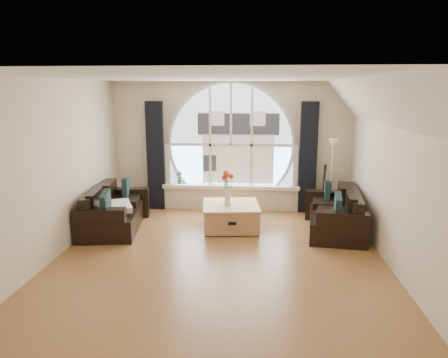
# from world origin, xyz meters

# --- Properties ---
(ground) EXTENTS (5.00, 5.50, 0.01)m
(ground) POSITION_xyz_m (0.00, 0.00, 0.00)
(ground) COLOR brown
(ground) RESTS_ON ground
(ceiling) EXTENTS (5.00, 5.50, 0.01)m
(ceiling) POSITION_xyz_m (0.00, 0.00, 2.70)
(ceiling) COLOR silver
(ceiling) RESTS_ON ground
(wall_back) EXTENTS (5.00, 0.01, 2.70)m
(wall_back) POSITION_xyz_m (0.00, 2.75, 1.35)
(wall_back) COLOR beige
(wall_back) RESTS_ON ground
(wall_front) EXTENTS (5.00, 0.01, 2.70)m
(wall_front) POSITION_xyz_m (0.00, -2.75, 1.35)
(wall_front) COLOR beige
(wall_front) RESTS_ON ground
(wall_left) EXTENTS (0.01, 5.50, 2.70)m
(wall_left) POSITION_xyz_m (-2.50, 0.00, 1.35)
(wall_left) COLOR beige
(wall_left) RESTS_ON ground
(wall_right) EXTENTS (0.01, 5.50, 2.70)m
(wall_right) POSITION_xyz_m (2.50, 0.00, 1.35)
(wall_right) COLOR beige
(wall_right) RESTS_ON ground
(attic_slope) EXTENTS (0.92, 5.50, 0.72)m
(attic_slope) POSITION_xyz_m (2.20, 0.00, 2.35)
(attic_slope) COLOR silver
(attic_slope) RESTS_ON ground
(arched_window) EXTENTS (2.60, 0.06, 2.15)m
(arched_window) POSITION_xyz_m (0.00, 2.72, 1.62)
(arched_window) COLOR silver
(arched_window) RESTS_ON wall_back
(window_sill) EXTENTS (2.90, 0.22, 0.08)m
(window_sill) POSITION_xyz_m (0.00, 2.65, 0.51)
(window_sill) COLOR white
(window_sill) RESTS_ON wall_back
(window_frame) EXTENTS (2.76, 0.08, 2.15)m
(window_frame) POSITION_xyz_m (0.00, 2.69, 1.62)
(window_frame) COLOR white
(window_frame) RESTS_ON wall_back
(neighbor_house) EXTENTS (1.70, 0.02, 1.50)m
(neighbor_house) POSITION_xyz_m (0.15, 2.71, 1.50)
(neighbor_house) COLOR silver
(neighbor_house) RESTS_ON wall_back
(curtain_left) EXTENTS (0.35, 0.12, 2.30)m
(curtain_left) POSITION_xyz_m (-1.60, 2.63, 1.15)
(curtain_left) COLOR black
(curtain_left) RESTS_ON ground
(curtain_right) EXTENTS (0.35, 0.12, 2.30)m
(curtain_right) POSITION_xyz_m (1.60, 2.63, 1.15)
(curtain_right) COLOR black
(curtain_right) RESTS_ON ground
(sofa_left) EXTENTS (1.09, 1.83, 0.77)m
(sofa_left) POSITION_xyz_m (-2.05, 1.24, 0.40)
(sofa_left) COLOR black
(sofa_left) RESTS_ON ground
(sofa_right) EXTENTS (1.05, 1.79, 0.75)m
(sofa_right) POSITION_xyz_m (1.95, 1.38, 0.40)
(sofa_right) COLOR black
(sofa_right) RESTS_ON ground
(coffee_chest) EXTENTS (1.12, 1.12, 0.50)m
(coffee_chest) POSITION_xyz_m (0.09, 1.44, 0.25)
(coffee_chest) COLOR #AA754C
(coffee_chest) RESTS_ON ground
(throw_blanket) EXTENTS (0.73, 0.73, 0.10)m
(throw_blanket) POSITION_xyz_m (-1.95, 0.96, 0.50)
(throw_blanket) COLOR silver
(throw_blanket) RESTS_ON sofa_left
(vase_flowers) EXTENTS (0.24, 0.24, 0.70)m
(vase_flowers) POSITION_xyz_m (0.02, 1.46, 0.85)
(vase_flowers) COLOR white
(vase_flowers) RESTS_ON coffee_chest
(floor_lamp) EXTENTS (0.24, 0.24, 1.60)m
(floor_lamp) POSITION_xyz_m (2.02, 2.20, 0.80)
(floor_lamp) COLOR #B2B2B2
(floor_lamp) RESTS_ON ground
(guitar) EXTENTS (0.41, 0.33, 1.06)m
(guitar) POSITION_xyz_m (1.92, 2.52, 0.53)
(guitar) COLOR #8D5E26
(guitar) RESTS_ON ground
(potted_plant) EXTENTS (0.16, 0.12, 0.28)m
(potted_plant) POSITION_xyz_m (-1.11, 2.65, 0.69)
(potted_plant) COLOR #1E6023
(potted_plant) RESTS_ON window_sill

